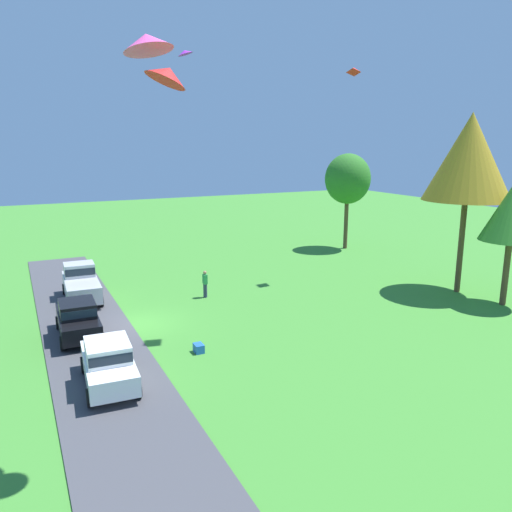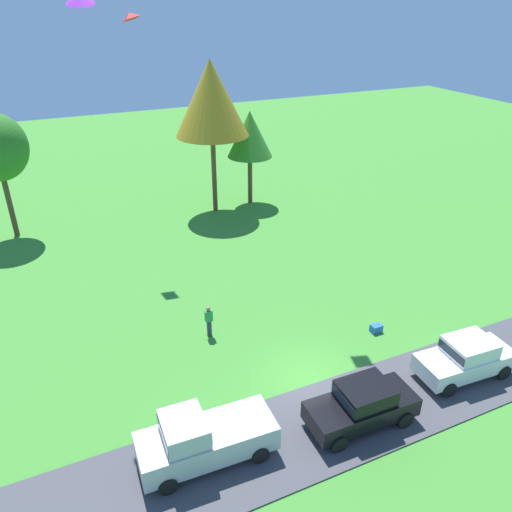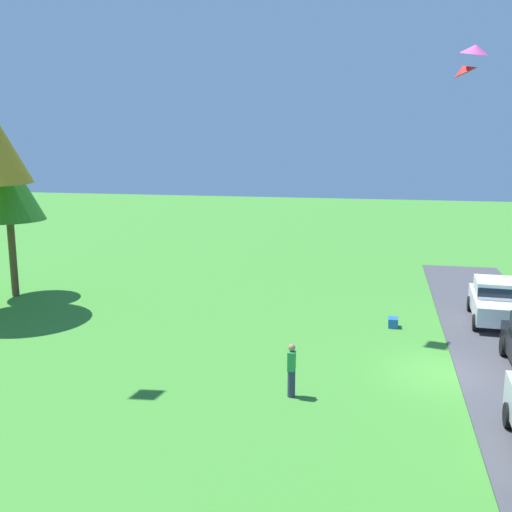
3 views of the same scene
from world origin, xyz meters
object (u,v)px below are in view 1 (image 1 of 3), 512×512
Objects in this scene: car_pickup_far_end at (81,283)px; kite_delta_trailing_tail at (185,52)px; car_sedan_mid_row at (108,362)px; person_beside_suv at (205,284)px; cooler_box at (199,348)px; tree_left_of_center at (348,179)px; kite_delta_near_flag at (167,74)px; kite_delta_mid_center at (147,42)px; car_sedan_near_entrance at (78,318)px; kite_diamond_topmost at (354,70)px; tree_right_of_center at (469,157)px.

car_pickup_far_end is 15.81m from kite_delta_trailing_tail.
car_sedan_mid_row is at bearing -30.98° from kite_delta_trailing_tail.
person_beside_suv is at bearing -6.11° from kite_delta_trailing_tail.
cooler_box is (10.58, 3.80, -0.91)m from car_pickup_far_end.
tree_left_of_center reaches higher than car_sedan_mid_row.
tree_left_of_center is (-5.65, 23.77, 5.18)m from car_pickup_far_end.
kite_delta_near_flag is at bearing 12.94° from car_sedan_mid_row.
kite_delta_mid_center reaches higher than car_sedan_mid_row.
tree_left_of_center is 33.01m from kite_delta_near_flag.
car_sedan_near_entrance is 5.10× the size of kite_diamond_topmost.
kite_delta_near_flag is (23.14, -23.02, 4.92)m from tree_left_of_center.
kite_delta_trailing_tail reaches higher than kite_delta_near_flag.
cooler_box is (4.28, 4.73, -0.84)m from car_sedan_near_entrance.
car_sedan_mid_row is 24.33m from kite_diamond_topmost.
tree_left_of_center is 9.81× the size of kite_diamond_topmost.
person_beside_suv is 0.15× the size of tree_right_of_center.
tree_right_of_center is 9.79× the size of kite_delta_near_flag.
tree_right_of_center is at bearing 95.61° from cooler_box.
tree_right_of_center is (8.77, 22.20, 7.47)m from car_pickup_far_end.
person_beside_suv is 3.05× the size of cooler_box.
car_sedan_near_entrance is 2.60× the size of person_beside_suv.
car_sedan_near_entrance reaches higher than person_beside_suv.
kite_delta_mid_center is at bearing 10.00° from car_sedan_mid_row.
tree_left_of_center reaches higher than car_pickup_far_end.
car_sedan_mid_row is 12.08m from kite_delta_mid_center.
tree_right_of_center is at bearing 110.66° from kite_delta_mid_center.
person_beside_suv is 14.67m from kite_delta_trailing_tail.
car_sedan_near_entrance is (6.30, -0.93, -0.07)m from car_pickup_far_end.
car_sedan_near_entrance is 0.52× the size of tree_left_of_center.
tree_left_of_center reaches higher than person_beside_suv.
car_sedan_near_entrance is at bearing -175.61° from car_sedan_mid_row.
car_sedan_near_entrance is at bearing -173.03° from kite_delta_mid_center.
kite_delta_near_flag reaches higher than person_beside_suv.
car_pickup_far_end is 1.14× the size of car_sedan_near_entrance.
car_sedan_near_entrance is at bearing -48.66° from kite_delta_trailing_tail.
kite_delta_mid_center is at bearing -50.54° from kite_diamond_topmost.
car_sedan_near_entrance is 0.99× the size of car_sedan_mid_row.
kite_diamond_topmost reaches higher than kite_delta_mid_center.
tree_right_of_center is at bearing 83.90° from car_sedan_near_entrance.
tree_left_of_center is at bearing 116.74° from person_beside_suv.
kite_delta_near_flag is (11.20, 1.68, 10.17)m from car_sedan_near_entrance.
car_pickup_far_end is 0.59× the size of tree_left_of_center.
kite_diamond_topmost is (-7.88, 13.95, 13.91)m from cooler_box.
person_beside_suv is 18.04m from tree_right_of_center.
kite_delta_near_flag reaches higher than tree_right_of_center.
tree_right_of_center is 12.95× the size of kite_diamond_topmost.
tree_left_of_center is 8.74× the size of kite_delta_trailing_tail.
cooler_box is at bearing -84.39° from tree_right_of_center.
tree_right_of_center is 11.53× the size of kite_delta_trailing_tail.
car_pickup_far_end reaches higher than car_sedan_near_entrance.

